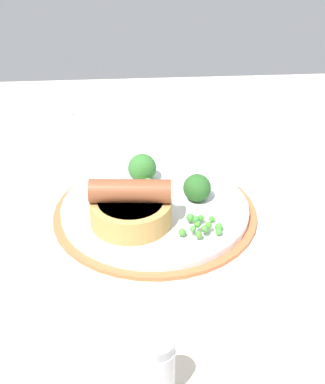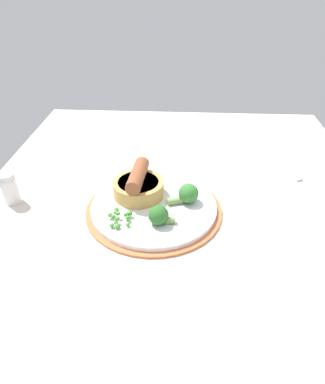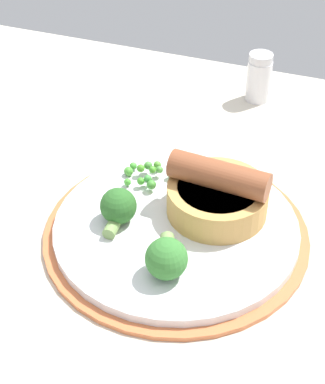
# 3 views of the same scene
# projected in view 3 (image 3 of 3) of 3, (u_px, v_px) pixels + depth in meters

# --- Properties ---
(dining_table) EXTENTS (1.10, 0.80, 0.03)m
(dining_table) POSITION_uv_depth(u_px,v_px,m) (114.00, 267.00, 0.60)
(dining_table) COLOR beige
(dining_table) RESTS_ON ground
(dinner_plate) EXTENTS (0.25, 0.25, 0.01)m
(dinner_plate) POSITION_uv_depth(u_px,v_px,m) (176.00, 231.00, 0.61)
(dinner_plate) COLOR #CC6B3D
(dinner_plate) RESTS_ON dining_table
(sausage_pudding) EXTENTS (0.10, 0.10, 0.06)m
(sausage_pudding) POSITION_uv_depth(u_px,v_px,m) (218.00, 194.00, 0.61)
(sausage_pudding) COLOR tan
(sausage_pudding) RESTS_ON dinner_plate
(pea_pile) EXTENTS (0.05, 0.04, 0.02)m
(pea_pile) POSITION_uv_depth(u_px,v_px,m) (147.00, 173.00, 0.65)
(pea_pile) COLOR green
(pea_pile) RESTS_ON dinner_plate
(broccoli_floret_near) EXTENTS (0.03, 0.05, 0.03)m
(broccoli_floret_near) POSITION_uv_depth(u_px,v_px,m) (118.00, 207.00, 0.60)
(broccoli_floret_near) COLOR #2D6628
(broccoli_floret_near) RESTS_ON dinner_plate
(broccoli_floret_far) EXTENTS (0.04, 0.06, 0.04)m
(broccoli_floret_far) POSITION_uv_depth(u_px,v_px,m) (167.00, 258.00, 0.55)
(broccoli_floret_far) COLOR #387A33
(broccoli_floret_far) RESTS_ON dinner_plate
(salt_shaker) EXTENTS (0.03, 0.03, 0.06)m
(salt_shaker) POSITION_uv_depth(u_px,v_px,m) (259.00, 77.00, 0.79)
(salt_shaker) COLOR silver
(salt_shaker) RESTS_ON dining_table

